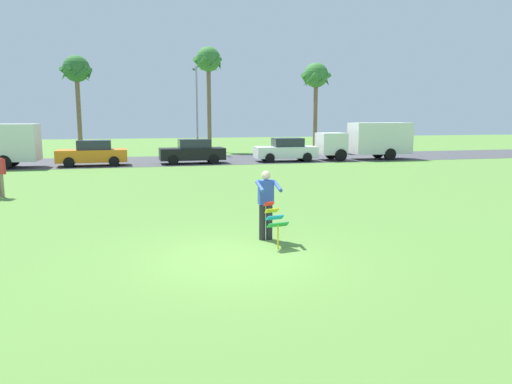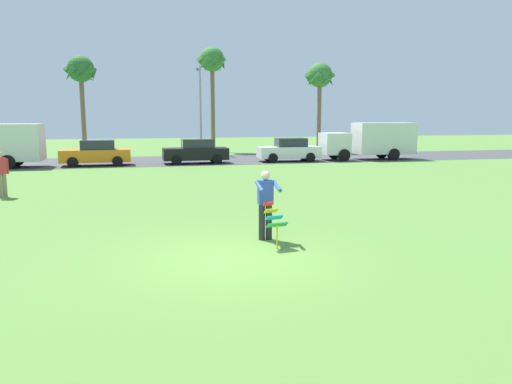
{
  "view_description": "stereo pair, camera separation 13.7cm",
  "coord_description": "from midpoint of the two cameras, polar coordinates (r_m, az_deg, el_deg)",
  "views": [
    {
      "loc": [
        -1.99,
        -9.83,
        3.04
      ],
      "look_at": [
        1.08,
        2.37,
        1.05
      ],
      "focal_mm": 33.49,
      "sensor_mm": 36.0,
      "label": 1
    },
    {
      "loc": [
        -1.86,
        -9.86,
        3.04
      ],
      "look_at": [
        1.08,
        2.37,
        1.05
      ],
      "focal_mm": 33.49,
      "sensor_mm": 36.0,
      "label": 2
    }
  ],
  "objects": [
    {
      "name": "kite_held",
      "position": [
        11.17,
        1.91,
        -3.2
      ],
      "size": [
        0.53,
        0.68,
        1.04
      ],
      "color": "red",
      "rests_on": "ground"
    },
    {
      "name": "parked_car_black",
      "position": [
        31.6,
        -7.7,
        4.79
      ],
      "size": [
        4.23,
        1.9,
        1.6
      ],
      "color": "black",
      "rests_on": "ground"
    },
    {
      "name": "parked_truck_white_box",
      "position": [
        35.28,
        13.25,
        6.1
      ],
      "size": [
        6.76,
        2.26,
        2.62
      ],
      "color": "silver",
      "rests_on": "ground"
    },
    {
      "name": "streetlight_pole",
      "position": [
        39.04,
        -7.21,
        10.31
      ],
      "size": [
        0.24,
        1.65,
        7.0
      ],
      "color": "#9E9EA3",
      "rests_on": "ground"
    },
    {
      "name": "palm_tree_far_left",
      "position": [
        42.47,
        7.08,
        13.28
      ],
      "size": [
        2.58,
        2.71,
        7.63
      ],
      "color": "brown",
      "rests_on": "ground"
    },
    {
      "name": "palm_tree_centre_far",
      "position": [
        42.65,
        -5.8,
        14.97
      ],
      "size": [
        2.58,
        2.71,
        8.98
      ],
      "color": "brown",
      "rests_on": "ground"
    },
    {
      "name": "person_kite_flyer",
      "position": [
        11.78,
        0.88,
        -1.23
      ],
      "size": [
        0.54,
        0.65,
        1.73
      ],
      "color": "#26262B",
      "rests_on": "ground"
    },
    {
      "name": "ground_plane",
      "position": [
        10.48,
        -2.96,
        -7.88
      ],
      "size": [
        120.0,
        120.0,
        0.0
      ],
      "primitive_type": "plane",
      "color": "#568438"
    },
    {
      "name": "road_strip",
      "position": [
        33.91,
        -10.82,
        3.69
      ],
      "size": [
        120.0,
        8.0,
        0.01
      ],
      "primitive_type": "cube",
      "color": "#424247",
      "rests_on": "ground"
    },
    {
      "name": "palm_tree_right_near",
      "position": [
        41.8,
        -20.74,
        13.18
      ],
      "size": [
        2.58,
        2.71,
        7.88
      ],
      "color": "brown",
      "rests_on": "ground"
    },
    {
      "name": "parked_car_white",
      "position": [
        32.93,
        3.48,
        5.02
      ],
      "size": [
        4.26,
        1.95,
        1.6
      ],
      "color": "white",
      "rests_on": "ground"
    },
    {
      "name": "parked_car_orange",
      "position": [
        31.52,
        -19.06,
        4.37
      ],
      "size": [
        4.26,
        1.95,
        1.6
      ],
      "color": "orange",
      "rests_on": "ground"
    }
  ]
}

